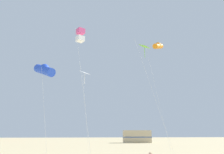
{
  "coord_description": "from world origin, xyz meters",
  "views": [
    {
      "loc": [
        -2.02,
        -7.92,
        2.25
      ],
      "look_at": [
        -0.19,
        9.36,
        6.82
      ],
      "focal_mm": 34.06,
      "sensor_mm": 36.0,
      "label": 1
    }
  ],
  "objects_px": {
    "rv_van_tan": "(137,137)",
    "kite_diamond_white": "(85,76)",
    "kite_tube_orange": "(158,46)",
    "kite_diamond_lime": "(145,51)",
    "kite_tube_blue": "(44,70)",
    "kite_box_rainbow": "(80,35)"
  },
  "relations": [
    {
      "from": "rv_van_tan",
      "to": "kite_diamond_white",
      "type": "bearing_deg",
      "value": -110.4
    },
    {
      "from": "kite_tube_orange",
      "to": "kite_diamond_white",
      "type": "bearing_deg",
      "value": -155.25
    },
    {
      "from": "kite_diamond_lime",
      "to": "kite_diamond_white",
      "type": "bearing_deg",
      "value": 160.44
    },
    {
      "from": "kite_tube_orange",
      "to": "kite_tube_blue",
      "type": "xyz_separation_m",
      "value": [
        -12.66,
        -8.9,
        -6.41
      ]
    },
    {
      "from": "kite_diamond_white",
      "to": "kite_tube_orange",
      "type": "bearing_deg",
      "value": 24.75
    },
    {
      "from": "kite_diamond_lime",
      "to": "kite_tube_blue",
      "type": "bearing_deg",
      "value": -165.12
    },
    {
      "from": "kite_diamond_white",
      "to": "kite_tube_blue",
      "type": "xyz_separation_m",
      "value": [
        -3.14,
        -4.51,
        -0.82
      ]
    },
    {
      "from": "kite_box_rainbow",
      "to": "kite_diamond_lime",
      "type": "relative_size",
      "value": 1.0
    },
    {
      "from": "kite_box_rainbow",
      "to": "kite_tube_blue",
      "type": "height_order",
      "value": "kite_box_rainbow"
    },
    {
      "from": "kite_diamond_white",
      "to": "kite_box_rainbow",
      "type": "bearing_deg",
      "value": -94.8
    },
    {
      "from": "kite_box_rainbow",
      "to": "kite_tube_blue",
      "type": "relative_size",
      "value": 1.39
    },
    {
      "from": "kite_box_rainbow",
      "to": "kite_tube_orange",
      "type": "distance_m",
      "value": 13.73
    },
    {
      "from": "kite_diamond_lime",
      "to": "kite_tube_orange",
      "type": "height_order",
      "value": "kite_tube_orange"
    },
    {
      "from": "kite_box_rainbow",
      "to": "kite_tube_orange",
      "type": "height_order",
      "value": "kite_tube_orange"
    },
    {
      "from": "kite_tube_orange",
      "to": "rv_van_tan",
      "type": "distance_m",
      "value": 27.7
    },
    {
      "from": "kite_diamond_white",
      "to": "rv_van_tan",
      "type": "bearing_deg",
      "value": 67.99
    },
    {
      "from": "kite_tube_orange",
      "to": "kite_tube_blue",
      "type": "distance_m",
      "value": 16.75
    },
    {
      "from": "kite_diamond_lime",
      "to": "kite_tube_blue",
      "type": "distance_m",
      "value": 9.84
    },
    {
      "from": "kite_box_rainbow",
      "to": "kite_tube_orange",
      "type": "relative_size",
      "value": 0.76
    },
    {
      "from": "kite_box_rainbow",
      "to": "kite_diamond_lime",
      "type": "bearing_deg",
      "value": 21.2
    },
    {
      "from": "kite_diamond_lime",
      "to": "rv_van_tan",
      "type": "distance_m",
      "value": 33.0
    },
    {
      "from": "kite_diamond_white",
      "to": "kite_tube_blue",
      "type": "bearing_deg",
      "value": -124.82
    }
  ]
}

